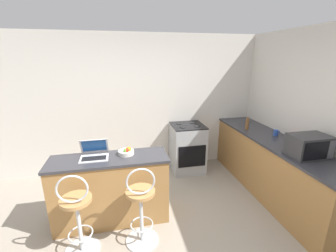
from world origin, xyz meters
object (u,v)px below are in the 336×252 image
object	(u,v)px
laptop	(94,153)
fruit_bowl	(126,152)
bar_stool_near	(78,216)
mug_blue	(276,133)
bar_stool_far	(141,207)
mug_red	(292,136)
microwave	(309,146)
pepper_mill	(247,124)
stove_range	(187,148)

from	to	relation	value
laptop	fruit_bowl	bearing A→B (deg)	-2.75
bar_stool_near	mug_blue	bearing A→B (deg)	14.73
bar_stool_far	fruit_bowl	bearing A→B (deg)	102.67
bar_stool_far	mug_blue	size ratio (longest dim) A/B	10.53
mug_red	laptop	bearing A→B (deg)	-179.40
microwave	mug_blue	bearing A→B (deg)	80.29
laptop	mug_red	size ratio (longest dim) A/B	3.33
mug_red	pepper_mill	size ratio (longest dim) A/B	0.47
laptop	mug_blue	distance (m)	2.84
bar_stool_near	mug_red	bearing A→B (deg)	10.78
bar_stool_near	mug_red	xyz separation A→B (m)	(3.14, 0.60, 0.49)
bar_stool_near	pepper_mill	world-z (taller)	pepper_mill
bar_stool_far	microwave	distance (m)	2.25
bar_stool_near	pepper_mill	size ratio (longest dim) A/B	4.61
laptop	stove_range	size ratio (longest dim) A/B	0.37
mug_red	fruit_bowl	xyz separation A→B (m)	(-2.56, -0.05, -0.01)
stove_range	mug_blue	bearing A→B (deg)	-35.49
stove_range	bar_stool_near	bearing A→B (deg)	-136.70
microwave	stove_range	distance (m)	2.09
stove_range	microwave	bearing A→B (deg)	-56.81
bar_stool_far	microwave	xyz separation A→B (m)	(2.17, -0.01, 0.59)
pepper_mill	fruit_bowl	distance (m)	2.24
bar_stool_near	laptop	world-z (taller)	laptop
bar_stool_far	mug_red	size ratio (longest dim) A/B	9.91
laptop	stove_range	world-z (taller)	laptop
bar_stool_near	bar_stool_far	world-z (taller)	same
mug_blue	laptop	bearing A→B (deg)	-175.49
mug_blue	bar_stool_far	bearing A→B (deg)	-161.08
bar_stool_far	fruit_bowl	distance (m)	0.74
mug_red	fruit_bowl	distance (m)	2.56
laptop	microwave	world-z (taller)	microwave
stove_range	mug_red	bearing A→B (deg)	-38.08
stove_range	pepper_mill	world-z (taller)	pepper_mill
bar_stool_far	pepper_mill	xyz separation A→B (m)	(2.02, 1.19, 0.55)
laptop	microwave	xyz separation A→B (m)	(2.70, -0.57, 0.09)
pepper_mill	fruit_bowl	bearing A→B (deg)	-163.26
bar_stool_far	bar_stool_near	bearing A→B (deg)	180.00
mug_red	stove_range	bearing A→B (deg)	141.92
bar_stool_far	microwave	size ratio (longest dim) A/B	2.12
laptop	pepper_mill	distance (m)	2.62
pepper_mill	fruit_bowl	size ratio (longest dim) A/B	1.09
bar_stool_far	laptop	xyz separation A→B (m)	(-0.53, 0.57, 0.50)
microwave	fruit_bowl	bearing A→B (deg)	166.40
microwave	mug_blue	distance (m)	0.81
fruit_bowl	microwave	bearing A→B (deg)	-13.60
bar_stool_far	stove_range	xyz separation A→B (m)	(1.07, 1.67, -0.02)
pepper_mill	fruit_bowl	xyz separation A→B (m)	(-2.14, -0.64, -0.07)
bar_stool_far	fruit_bowl	world-z (taller)	fruit_bowl
fruit_bowl	laptop	bearing A→B (deg)	177.25
bar_stool_far	pepper_mill	world-z (taller)	pepper_mill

